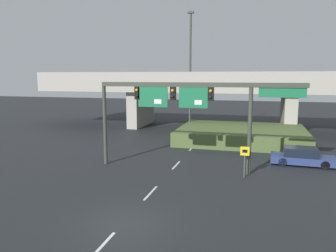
{
  "coord_description": "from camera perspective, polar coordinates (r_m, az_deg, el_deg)",
  "views": [
    {
      "loc": [
        5.81,
        -13.46,
        6.79
      ],
      "look_at": [
        0.0,
        7.92,
        3.41
      ],
      "focal_mm": 35.0,
      "sensor_mm": 36.0,
      "label": 1
    }
  ],
  "objects": [
    {
      "name": "parked_sedan_near_right",
      "position": [
        27.35,
        22.32,
        -4.99
      ],
      "size": [
        4.83,
        2.12,
        1.36
      ],
      "rotation": [
        0.0,
        0.0,
        -0.05
      ],
      "color": "navy",
      "rests_on": "ground"
    },
    {
      "name": "lane_markings",
      "position": [
        28.36,
        2.95,
        -5.18
      ],
      "size": [
        0.14,
        33.86,
        0.01
      ],
      "color": "silver",
      "rests_on": "ground"
    },
    {
      "name": "ground_plane",
      "position": [
        16.16,
        -7.69,
        -16.26
      ],
      "size": [
        160.0,
        160.0,
        0.0
      ],
      "primitive_type": "plane",
      "color": "black"
    },
    {
      "name": "signal_gantry",
      "position": [
        23.31,
        3.36,
        4.55
      ],
      "size": [
        14.59,
        0.44,
        6.36
      ],
      "color": "#383D33",
      "rests_on": "ground"
    },
    {
      "name": "grass_embankment",
      "position": [
        35.33,
        12.68,
        -1.45
      ],
      "size": [
        12.87,
        9.98,
        1.4
      ],
      "color": "#4C6033",
      "rests_on": "ground"
    },
    {
      "name": "overpass_bridge",
      "position": [
        42.91,
        7.46,
        6.51
      ],
      "size": [
        45.25,
        9.15,
        7.29
      ],
      "color": "#A39E93",
      "rests_on": "ground"
    },
    {
      "name": "speed_limit_sign",
      "position": [
        22.62,
        13.21,
        -5.27
      ],
      "size": [
        0.6,
        0.11,
        2.18
      ],
      "color": "#4C4C4C",
      "rests_on": "ground"
    },
    {
      "name": "highway_light_pole_near",
      "position": [
        38.94,
        3.89,
        9.6
      ],
      "size": [
        0.7,
        0.36,
        14.1
      ],
      "color": "#383D33",
      "rests_on": "ground"
    }
  ]
}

